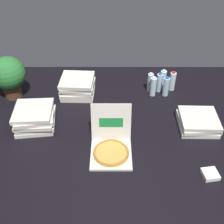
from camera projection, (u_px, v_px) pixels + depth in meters
ground_plane at (113, 131)px, 2.63m from camera, size 3.20×2.40×0.02m
open_pizza_box at (111, 145)px, 2.37m from camera, size 0.35×0.44×0.36m
pizza_stack_center_far at (197, 122)px, 2.63m from camera, size 0.36×0.36×0.12m
pizza_stack_right_near at (34, 118)px, 2.61m from camera, size 0.40×0.40×0.19m
pizza_stack_left_mid at (77, 86)px, 3.03m from camera, size 0.38×0.38×0.19m
water_bottle_0 at (159, 82)px, 3.07m from camera, size 0.07×0.07×0.23m
water_bottle_1 at (165, 86)px, 3.01m from camera, size 0.07×0.07×0.23m
water_bottle_2 at (162, 79)px, 3.12m from camera, size 0.07×0.07×0.23m
water_bottle_3 at (172, 81)px, 3.09m from camera, size 0.07×0.07×0.23m
water_bottle_4 at (150, 82)px, 3.07m from camera, size 0.07×0.07×0.23m
water_bottle_5 at (153, 86)px, 3.01m from camera, size 0.07×0.07×0.23m
potted_plant at (8, 75)px, 2.89m from camera, size 0.35×0.35×0.47m
napkin_pile at (210, 174)px, 2.19m from camera, size 0.14×0.14×0.04m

